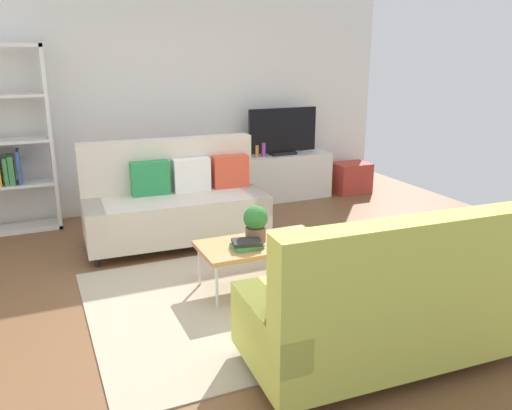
% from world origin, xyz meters
% --- Properties ---
extents(ground_plane, '(7.68, 7.68, 0.00)m').
position_xyz_m(ground_plane, '(0.00, 0.00, 0.00)').
color(ground_plane, brown).
extents(wall_far, '(6.40, 0.12, 2.90)m').
position_xyz_m(wall_far, '(0.00, 2.80, 1.45)').
color(wall_far, white).
rests_on(wall_far, ground_plane).
extents(area_rug, '(2.90, 2.20, 0.01)m').
position_xyz_m(area_rug, '(0.12, -0.25, 0.01)').
color(area_rug, tan).
rests_on(area_rug, ground_plane).
extents(couch_beige, '(1.93, 0.92, 1.10)m').
position_xyz_m(couch_beige, '(-0.21, 1.37, 0.45)').
color(couch_beige, beige).
rests_on(couch_beige, ground_plane).
extents(couch_green, '(1.94, 0.94, 1.10)m').
position_xyz_m(couch_green, '(0.45, -1.47, 0.45)').
color(couch_green, '#C1CC51').
rests_on(couch_green, ground_plane).
extents(coffee_table, '(1.10, 0.56, 0.42)m').
position_xyz_m(coffee_table, '(0.17, -0.05, 0.39)').
color(coffee_table, '#B7844C').
rests_on(coffee_table, ground_plane).
extents(tv_console, '(1.40, 0.44, 0.64)m').
position_xyz_m(tv_console, '(1.61, 2.46, 0.32)').
color(tv_console, silver).
rests_on(tv_console, ground_plane).
extents(tv, '(1.00, 0.20, 0.64)m').
position_xyz_m(tv, '(1.61, 2.44, 0.95)').
color(tv, black).
rests_on(tv, tv_console).
extents(storage_trunk, '(0.52, 0.40, 0.44)m').
position_xyz_m(storage_trunk, '(2.71, 2.36, 0.22)').
color(storage_trunk, '#B2382D').
rests_on(storage_trunk, ground_plane).
extents(potted_plant, '(0.21, 0.21, 0.32)m').
position_xyz_m(potted_plant, '(0.14, -0.00, 0.59)').
color(potted_plant, brown).
rests_on(potted_plant, coffee_table).
extents(table_book_0, '(0.26, 0.20, 0.04)m').
position_xyz_m(table_book_0, '(-0.00, -0.13, 0.44)').
color(table_book_0, '#3F8C4C').
rests_on(table_book_0, coffee_table).
extents(table_book_1, '(0.27, 0.23, 0.03)m').
position_xyz_m(table_book_1, '(-0.00, -0.13, 0.47)').
color(table_book_1, '#262626').
rests_on(table_book_1, table_book_0).
extents(vase_0, '(0.12, 0.12, 0.12)m').
position_xyz_m(vase_0, '(1.03, 2.51, 0.70)').
color(vase_0, silver).
rests_on(vase_0, tv_console).
extents(bottle_0, '(0.05, 0.05, 0.16)m').
position_xyz_m(bottle_0, '(1.22, 2.42, 0.72)').
color(bottle_0, orange).
rests_on(bottle_0, tv_console).
extents(bottle_1, '(0.06, 0.06, 0.19)m').
position_xyz_m(bottle_1, '(1.31, 2.42, 0.73)').
color(bottle_1, purple).
rests_on(bottle_1, tv_console).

